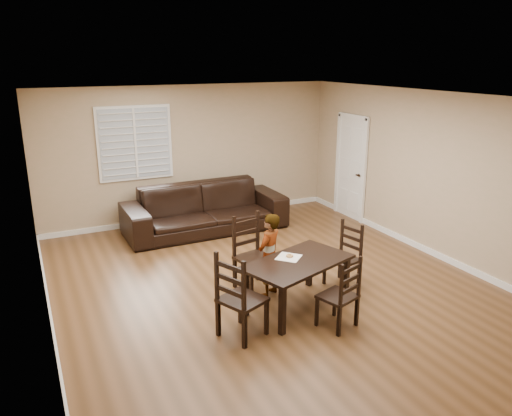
{
  "coord_description": "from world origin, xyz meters",
  "views": [
    {
      "loc": [
        -3.07,
        -5.94,
        3.22
      ],
      "look_at": [
        0.07,
        0.62,
        1.0
      ],
      "focal_mm": 35.0,
      "sensor_mm": 36.0,
      "label": 1
    }
  ],
  "objects_px": {
    "dining_table": "(298,267)",
    "sofa": "(205,208)",
    "chair_left": "(235,302)",
    "child": "(269,255)",
    "chair_far": "(345,298)",
    "chair_near": "(249,254)",
    "chair_right": "(348,256)",
    "donut": "(290,255)"
  },
  "relations": [
    {
      "from": "dining_table",
      "to": "sofa",
      "type": "distance_m",
      "value": 3.42
    },
    {
      "from": "chair_left",
      "to": "child",
      "type": "height_order",
      "value": "child"
    },
    {
      "from": "child",
      "to": "chair_far",
      "type": "bearing_deg",
      "value": 75.75
    },
    {
      "from": "chair_near",
      "to": "chair_right",
      "type": "xyz_separation_m",
      "value": [
        1.33,
        -0.55,
        -0.07
      ]
    },
    {
      "from": "chair_near",
      "to": "child",
      "type": "height_order",
      "value": "child"
    },
    {
      "from": "chair_near",
      "to": "sofa",
      "type": "height_order",
      "value": "chair_near"
    },
    {
      "from": "dining_table",
      "to": "chair_right",
      "type": "bearing_deg",
      "value": -0.49
    },
    {
      "from": "chair_right",
      "to": "donut",
      "type": "xyz_separation_m",
      "value": [
        -1.08,
        -0.18,
        0.27
      ]
    },
    {
      "from": "chair_left",
      "to": "donut",
      "type": "bearing_deg",
      "value": -86.53
    },
    {
      "from": "chair_near",
      "to": "child",
      "type": "distance_m",
      "value": 0.43
    },
    {
      "from": "chair_right",
      "to": "child",
      "type": "relative_size",
      "value": 0.78
    },
    {
      "from": "chair_near",
      "to": "sofa",
      "type": "relative_size",
      "value": 0.36
    },
    {
      "from": "child",
      "to": "donut",
      "type": "xyz_separation_m",
      "value": [
        0.13,
        -0.33,
        0.1
      ]
    },
    {
      "from": "chair_left",
      "to": "sofa",
      "type": "relative_size",
      "value": 0.36
    },
    {
      "from": "dining_table",
      "to": "chair_right",
      "type": "height_order",
      "value": "chair_right"
    },
    {
      "from": "chair_far",
      "to": "child",
      "type": "bearing_deg",
      "value": -89.89
    },
    {
      "from": "chair_near",
      "to": "chair_left",
      "type": "distance_m",
      "value": 1.47
    },
    {
      "from": "chair_left",
      "to": "chair_far",
      "type": "bearing_deg",
      "value": -129.28
    },
    {
      "from": "chair_near",
      "to": "chair_right",
      "type": "bearing_deg",
      "value": -34.85
    },
    {
      "from": "chair_right",
      "to": "sofa",
      "type": "bearing_deg",
      "value": -174.5
    },
    {
      "from": "dining_table",
      "to": "child",
      "type": "bearing_deg",
      "value": 90.0
    },
    {
      "from": "child",
      "to": "sofa",
      "type": "bearing_deg",
      "value": -125.31
    },
    {
      "from": "dining_table",
      "to": "donut",
      "type": "relative_size",
      "value": 16.74
    },
    {
      "from": "chair_near",
      "to": "sofa",
      "type": "bearing_deg",
      "value": 72.12
    },
    {
      "from": "dining_table",
      "to": "sofa",
      "type": "relative_size",
      "value": 0.53
    },
    {
      "from": "chair_right",
      "to": "chair_near",
      "type": "bearing_deg",
      "value": -126.38
    },
    {
      "from": "chair_right",
      "to": "child",
      "type": "distance_m",
      "value": 1.23
    },
    {
      "from": "chair_near",
      "to": "chair_right",
      "type": "relative_size",
      "value": 1.16
    },
    {
      "from": "child",
      "to": "sofa",
      "type": "distance_m",
      "value": 2.94
    },
    {
      "from": "chair_near",
      "to": "chair_left",
      "type": "relative_size",
      "value": 1.0
    },
    {
      "from": "dining_table",
      "to": "sofa",
      "type": "xyz_separation_m",
      "value": [
        -0.04,
        3.42,
        -0.14
      ]
    },
    {
      "from": "chair_right",
      "to": "child",
      "type": "height_order",
      "value": "child"
    },
    {
      "from": "chair_left",
      "to": "child",
      "type": "xyz_separation_m",
      "value": [
        0.89,
        0.86,
        0.11
      ]
    },
    {
      "from": "chair_far",
      "to": "sofa",
      "type": "bearing_deg",
      "value": -104.57
    },
    {
      "from": "chair_near",
      "to": "sofa",
      "type": "xyz_separation_m",
      "value": [
        0.25,
        2.53,
        -0.05
      ]
    },
    {
      "from": "dining_table",
      "to": "chair_left",
      "type": "distance_m",
      "value": 1.12
    },
    {
      "from": "child",
      "to": "sofa",
      "type": "relative_size",
      "value": 0.39
    },
    {
      "from": "donut",
      "to": "sofa",
      "type": "xyz_separation_m",
      "value": [
        -0.0,
        3.26,
        -0.25
      ]
    },
    {
      "from": "donut",
      "to": "sofa",
      "type": "height_order",
      "value": "sofa"
    },
    {
      "from": "chair_near",
      "to": "sofa",
      "type": "distance_m",
      "value": 2.54
    },
    {
      "from": "chair_far",
      "to": "donut",
      "type": "relative_size",
      "value": 9.63
    },
    {
      "from": "chair_right",
      "to": "chair_left",
      "type": "bearing_deg",
      "value": -85.2
    }
  ]
}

